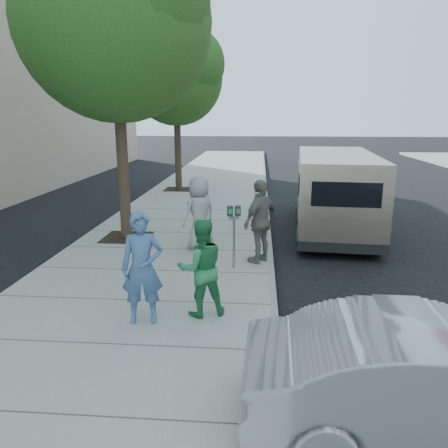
{
  "coord_description": "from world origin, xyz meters",
  "views": [
    {
      "loc": [
        1.14,
        -8.42,
        3.31
      ],
      "look_at": [
        0.44,
        0.29,
        1.1
      ],
      "focal_mm": 35.0,
      "sensor_mm": 36.0,
      "label": 1
    }
  ],
  "objects": [
    {
      "name": "tree_far",
      "position": [
        -2.25,
        10.0,
        4.88
      ],
      "size": [
        3.92,
        3.8,
        6.49
      ],
      "color": "black",
      "rests_on": "sidewalk"
    },
    {
      "name": "person_green_shirt",
      "position": [
        0.26,
        -1.94,
        0.94
      ],
      "size": [
        0.93,
        0.83,
        1.58
      ],
      "primitive_type": "imported",
      "rotation": [
        0.0,
        0.0,
        3.49
      ],
      "color": "#2B8649",
      "rests_on": "sidewalk"
    },
    {
      "name": "tree_near",
      "position": [
        -2.25,
        2.4,
        5.55
      ],
      "size": [
        4.62,
        4.6,
        7.53
      ],
      "color": "black",
      "rests_on": "sidewalk"
    },
    {
      "name": "sedan",
      "position": [
        3.03,
        -4.42,
        0.66
      ],
      "size": [
        4.06,
        1.5,
        1.33
      ],
      "primitive_type": "imported",
      "rotation": [
        0.0,
        0.0,
        1.55
      ],
      "color": "#A7A7AE",
      "rests_on": "ground"
    },
    {
      "name": "parking_meter",
      "position": [
        0.65,
        0.28,
        1.12
      ],
      "size": [
        0.29,
        0.15,
        1.34
      ],
      "rotation": [
        0.0,
        0.0,
        0.22
      ],
      "color": "gray",
      "rests_on": "sidewalk"
    },
    {
      "name": "sidewalk",
      "position": [
        -1.0,
        0.0,
        0.07
      ],
      "size": [
        5.0,
        60.0,
        0.15
      ],
      "primitive_type": "cube",
      "color": "gray",
      "rests_on": "ground"
    },
    {
      "name": "person_gray_shirt",
      "position": [
        -0.25,
        1.64,
        1.02
      ],
      "size": [
        1.0,
        0.99,
        1.74
      ],
      "primitive_type": "imported",
      "rotation": [
        0.0,
        0.0,
        3.9
      ],
      "color": "#9C9C9E",
      "rests_on": "sidewalk"
    },
    {
      "name": "ground",
      "position": [
        0.0,
        0.0,
        0.0
      ],
      "size": [
        120.0,
        120.0,
        0.0
      ],
      "primitive_type": "plane",
      "color": "black",
      "rests_on": "ground"
    },
    {
      "name": "van",
      "position": [
        3.31,
        4.13,
        1.18
      ],
      "size": [
        2.46,
        6.16,
        2.23
      ],
      "rotation": [
        0.0,
        0.0,
        -0.08
      ],
      "color": "beige",
      "rests_on": "ground"
    },
    {
      "name": "curb_face",
      "position": [
        1.44,
        0.0,
        0.07
      ],
      "size": [
        0.12,
        60.0,
        0.16
      ],
      "primitive_type": "cube",
      "color": "gray",
      "rests_on": "ground"
    },
    {
      "name": "person_officer",
      "position": [
        -0.6,
        -2.27,
        1.03
      ],
      "size": [
        0.7,
        0.52,
        1.75
      ],
      "primitive_type": "imported",
      "rotation": [
        0.0,
        0.0,
        0.17
      ],
      "color": "#466994",
      "rests_on": "sidewalk"
    },
    {
      "name": "person_striped_polo",
      "position": [
        1.2,
        0.73,
        1.06
      ],
      "size": [
        1.0,
        1.12,
        1.82
      ],
      "primitive_type": "imported",
      "rotation": [
        0.0,
        0.0,
        4.07
      ],
      "color": "slate",
      "rests_on": "sidewalk"
    }
  ]
}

